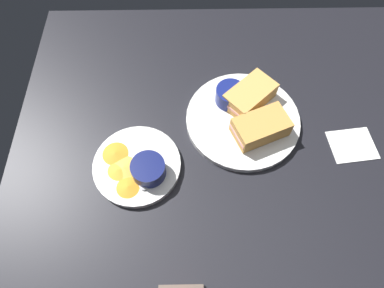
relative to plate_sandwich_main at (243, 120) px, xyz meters
The scene contains 11 objects.
ground_plane 13.03cm from the plate_sandwich_main, 76.06° to the left, with size 110.00×110.00×3.00cm, color black.
plate_sandwich_main is the anchor object (origin of this frame).
sandwich_half_near 6.38cm from the plate_sandwich_main, 130.20° to the left, with size 14.92×11.95×4.80cm.
sandwich_half_far 6.38cm from the plate_sandwich_main, 109.80° to the right, with size 14.73×14.37×4.80cm.
ramekin_dark_sauce 7.24cm from the plate_sandwich_main, 58.80° to the right, with size 7.57×7.57×4.33cm.
spoon_by_dark_ramekin 2.21cm from the plate_sandwich_main, 119.51° to the right, with size 8.28×7.76×0.80cm.
plate_chips_companion 28.95cm from the plate_sandwich_main, 24.80° to the left, with size 20.81×20.81×1.60cm, color silver.
ramekin_light_gravy 27.61cm from the plate_sandwich_main, 32.48° to the left, with size 7.87×7.87×3.98cm.
spoon_by_gravy_ramekin 29.78cm from the plate_sandwich_main, 33.57° to the left, with size 4.63×9.80×0.80cm.
plantain_chip_scatter 32.87cm from the plate_sandwich_main, 24.44° to the left, with size 10.46×15.38×0.60cm.
paper_napkin_folded 27.74cm from the plate_sandwich_main, 164.38° to the left, with size 11.00×9.00×0.40cm, color white.
Camera 1 is at (10.64, 32.06, 71.17)cm, focal length 30.32 mm.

